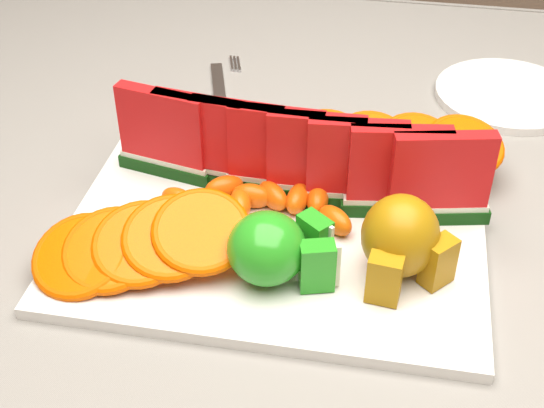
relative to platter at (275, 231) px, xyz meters
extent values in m
cube|color=#44271B|center=(0.05, 0.09, -0.03)|extent=(1.40, 0.90, 0.03)
cube|color=#44271B|center=(-0.59, 0.48, -0.40)|extent=(0.06, 0.06, 0.72)
cube|color=gray|center=(0.05, 0.09, -0.01)|extent=(1.52, 1.02, 0.01)
cube|color=gray|center=(0.05, 0.60, -0.10)|extent=(1.52, 0.01, 0.20)
cube|color=silver|center=(0.00, 0.00, 0.00)|extent=(0.40, 0.30, 0.01)
ellipsoid|color=#41921E|center=(0.00, -0.07, 0.04)|extent=(0.08, 0.08, 0.06)
cube|color=#41921E|center=(0.05, -0.08, 0.03)|extent=(0.03, 0.03, 0.05)
cube|color=beige|center=(0.06, -0.08, 0.03)|extent=(0.03, 0.01, 0.05)
cube|color=#41921E|center=(0.04, -0.04, 0.03)|extent=(0.04, 0.03, 0.05)
cube|color=beige|center=(0.05, -0.04, 0.03)|extent=(0.02, 0.02, 0.05)
ellipsoid|color=#9B5A0D|center=(0.12, -0.04, 0.05)|extent=(0.08, 0.08, 0.08)
cube|color=#9B5A0D|center=(0.11, -0.08, 0.03)|extent=(0.03, 0.02, 0.05)
cube|color=#9B5A0D|center=(0.15, -0.05, 0.03)|extent=(0.03, 0.03, 0.05)
cylinder|color=silver|center=(0.24, 0.32, 0.00)|extent=(0.20, 0.20, 0.01)
cube|color=silver|center=(-0.12, 0.25, 0.00)|extent=(0.06, 0.17, 0.00)
cube|color=silver|center=(-0.12, 0.34, 0.00)|extent=(0.01, 0.04, 0.00)
cube|color=silver|center=(-0.12, 0.34, 0.00)|extent=(0.01, 0.04, 0.00)
cube|color=silver|center=(-0.11, 0.34, 0.00)|extent=(0.01, 0.04, 0.00)
cube|color=#0F3C13|center=(-0.13, 0.07, 0.01)|extent=(0.11, 0.04, 0.01)
cube|color=silver|center=(-0.13, 0.07, 0.02)|extent=(0.10, 0.04, 0.01)
cube|color=#B71704|center=(-0.13, 0.07, 0.07)|extent=(0.10, 0.04, 0.08)
cube|color=#0F3C13|center=(-0.09, 0.06, 0.01)|extent=(0.11, 0.04, 0.01)
cube|color=silver|center=(-0.09, 0.06, 0.02)|extent=(0.10, 0.03, 0.01)
cube|color=#B71704|center=(-0.09, 0.06, 0.07)|extent=(0.10, 0.03, 0.08)
cube|color=#0F3C13|center=(-0.05, 0.06, 0.01)|extent=(0.11, 0.03, 0.01)
cube|color=silver|center=(-0.05, 0.06, 0.02)|extent=(0.10, 0.03, 0.01)
cube|color=#B71704|center=(-0.05, 0.06, 0.07)|extent=(0.10, 0.02, 0.08)
cube|color=#0F3C13|center=(-0.01, 0.05, 0.01)|extent=(0.11, 0.02, 0.01)
cube|color=silver|center=(-0.01, 0.05, 0.02)|extent=(0.10, 0.02, 0.01)
cube|color=#B71704|center=(-0.01, 0.05, 0.07)|extent=(0.10, 0.02, 0.08)
cube|color=#0F3C13|center=(0.03, 0.05, 0.01)|extent=(0.11, 0.02, 0.01)
cube|color=silver|center=(0.03, 0.05, 0.02)|extent=(0.10, 0.02, 0.01)
cube|color=#B71704|center=(0.03, 0.05, 0.07)|extent=(0.10, 0.02, 0.08)
cube|color=#0F3C13|center=(0.07, 0.05, 0.01)|extent=(0.11, 0.03, 0.01)
cube|color=silver|center=(0.07, 0.05, 0.02)|extent=(0.10, 0.03, 0.01)
cube|color=#B71704|center=(0.07, 0.05, 0.07)|extent=(0.10, 0.02, 0.08)
cube|color=#0F3C13|center=(0.11, 0.04, 0.01)|extent=(0.11, 0.04, 0.01)
cube|color=silver|center=(0.11, 0.04, 0.02)|extent=(0.10, 0.03, 0.01)
cube|color=#B71704|center=(0.11, 0.04, 0.07)|extent=(0.10, 0.03, 0.08)
cube|color=#0F3C13|center=(0.15, 0.04, 0.01)|extent=(0.11, 0.04, 0.01)
cube|color=silver|center=(0.15, 0.04, 0.02)|extent=(0.10, 0.04, 0.01)
cube|color=#B71704|center=(0.15, 0.04, 0.07)|extent=(0.10, 0.04, 0.08)
cylinder|color=orange|center=(-0.16, -0.09, 0.02)|extent=(0.10, 0.09, 0.04)
torus|color=#B41A00|center=(-0.16, -0.09, 0.02)|extent=(0.11, 0.11, 0.04)
cylinder|color=orange|center=(-0.13, -0.08, 0.03)|extent=(0.09, 0.09, 0.04)
torus|color=#B41A00|center=(-0.13, -0.08, 0.03)|extent=(0.10, 0.10, 0.04)
cylinder|color=orange|center=(-0.11, -0.08, 0.03)|extent=(0.08, 0.08, 0.04)
torus|color=#B41A00|center=(-0.11, -0.08, 0.03)|extent=(0.09, 0.09, 0.04)
cylinder|color=orange|center=(-0.08, -0.07, 0.04)|extent=(0.09, 0.09, 0.04)
torus|color=#B41A00|center=(-0.08, -0.07, 0.04)|extent=(0.10, 0.10, 0.04)
cylinder|color=orange|center=(-0.06, -0.06, 0.04)|extent=(0.10, 0.10, 0.04)
torus|color=#B41A00|center=(-0.06, -0.06, 0.04)|extent=(0.11, 0.11, 0.04)
cylinder|color=orange|center=(-0.11, 0.13, 0.02)|extent=(0.07, 0.07, 0.03)
torus|color=#B41A00|center=(-0.11, 0.13, 0.02)|extent=(0.08, 0.08, 0.03)
cylinder|color=orange|center=(-0.06, 0.13, 0.02)|extent=(0.08, 0.08, 0.03)
torus|color=#B41A00|center=(-0.06, 0.13, 0.02)|extent=(0.09, 0.09, 0.03)
cylinder|color=orange|center=(-0.01, 0.13, 0.03)|extent=(0.09, 0.09, 0.03)
torus|color=#B41A00|center=(-0.01, 0.13, 0.03)|extent=(0.10, 0.10, 0.03)
cylinder|color=orange|center=(0.03, 0.13, 0.03)|extent=(0.09, 0.09, 0.03)
torus|color=#B41A00|center=(0.03, 0.13, 0.03)|extent=(0.10, 0.10, 0.03)
cylinder|color=orange|center=(0.08, 0.13, 0.03)|extent=(0.10, 0.10, 0.03)
torus|color=#B41A00|center=(0.08, 0.13, 0.03)|extent=(0.11, 0.11, 0.03)
cylinder|color=orange|center=(0.13, 0.13, 0.03)|extent=(0.10, 0.10, 0.03)
torus|color=#B41A00|center=(0.13, 0.13, 0.03)|extent=(0.11, 0.11, 0.03)
cylinder|color=orange|center=(0.18, 0.13, 0.04)|extent=(0.10, 0.10, 0.03)
torus|color=#B41A00|center=(0.18, 0.13, 0.04)|extent=(0.11, 0.11, 0.03)
ellipsoid|color=#DD5C18|center=(-0.10, 0.01, 0.02)|extent=(0.05, 0.04, 0.03)
ellipsoid|color=#DD5C18|center=(-0.06, 0.04, 0.02)|extent=(0.05, 0.04, 0.03)
ellipsoid|color=#DD5C18|center=(-0.04, 0.01, 0.02)|extent=(0.03, 0.05, 0.03)
ellipsoid|color=#DD5C18|center=(-0.03, 0.03, 0.02)|extent=(0.04, 0.02, 0.03)
ellipsoid|color=#DD5C18|center=(-0.01, 0.03, 0.02)|extent=(0.04, 0.04, 0.03)
ellipsoid|color=#DD5C18|center=(0.02, 0.03, 0.02)|extent=(0.03, 0.04, 0.03)
ellipsoid|color=#DD5C18|center=(0.04, 0.04, 0.02)|extent=(0.02, 0.04, 0.03)
ellipsoid|color=#DD5C18|center=(0.06, 0.00, 0.02)|extent=(0.05, 0.04, 0.03)
camera|label=1|loc=(0.10, -0.56, 0.47)|focal=50.00mm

